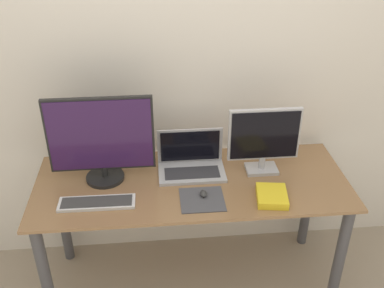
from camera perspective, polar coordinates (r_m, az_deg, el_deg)
The scene contains 9 objects.
wall_back at distance 2.58m, azimuth -0.85°, elevation 9.45°, with size 7.00×0.05×2.50m.
desk at distance 2.55m, azimuth -0.02°, elevation -7.37°, with size 1.71×0.67×0.75m.
monitor_left at distance 2.41m, azimuth -11.48°, elevation 0.53°, with size 0.56×0.21×0.49m.
monitor_right at distance 2.48m, azimuth 9.14°, elevation 0.65°, with size 0.40×0.12×0.38m.
laptop at distance 2.53m, azimuth -0.12°, elevation -2.21°, with size 0.37×0.22×0.23m.
keyboard at distance 2.35m, azimuth -11.99°, elevation -7.32°, with size 0.39×0.12×0.02m.
mousepad at distance 2.33m, azimuth 1.29°, elevation -7.06°, with size 0.23×0.21×0.00m.
mouse at distance 2.35m, azimuth 1.47°, elevation -6.28°, with size 0.04×0.06×0.03m.
book at distance 2.36m, azimuth 10.11°, elevation -6.52°, with size 0.18×0.21×0.04m.
Camera 1 is at (-0.19, -1.67, 2.17)m, focal length 42.00 mm.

